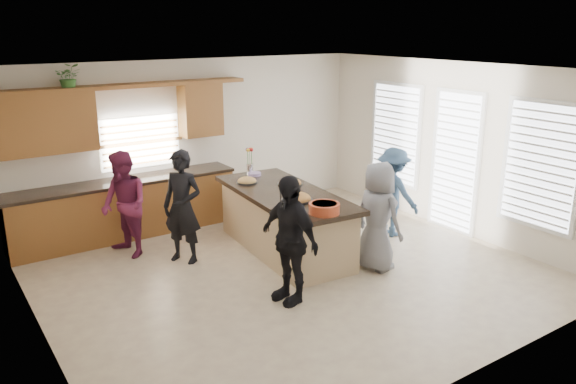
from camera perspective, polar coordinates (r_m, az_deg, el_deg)
floor at (r=8.01m, az=0.29°, el=-8.10°), size 6.50×6.50×0.00m
room_shell at (r=7.42m, az=0.31°, el=5.36°), size 6.52×6.02×2.81m
back_cabinetry at (r=9.44m, az=-16.68°, el=0.95°), size 4.08×0.66×2.46m
right_wall_glazing at (r=9.60m, az=16.86°, el=3.84°), size 0.06×4.00×2.25m
island at (r=8.55m, az=-0.32°, el=-3.17°), size 1.39×2.79×0.95m
platter_front at (r=7.97m, az=0.91°, el=-0.69°), size 0.45×0.45×0.18m
platter_mid at (r=8.75m, az=0.21°, el=0.91°), size 0.40×0.40×0.16m
platter_back at (r=8.88m, az=-4.19°, el=1.09°), size 0.33×0.33×0.14m
salad_bowl at (r=7.44m, az=3.71°, el=-1.60°), size 0.41×0.41×0.14m
clear_cup at (r=7.74m, az=4.27°, el=-1.14°), size 0.08×0.08×0.09m
plate_stack at (r=9.33m, az=-3.42°, el=1.84°), size 0.22×0.22×0.05m
flower_vase at (r=9.42m, az=-3.90°, el=3.33°), size 0.14×0.14×0.43m
potted_plant at (r=9.08m, az=-21.38°, el=10.80°), size 0.43×0.40×0.41m
woman_left_back at (r=8.22m, az=-10.68°, el=-1.51°), size 0.67×0.73×1.66m
woman_left_mid at (r=8.63m, az=-16.28°, el=-1.26°), size 0.75×0.88×1.60m
woman_left_front at (r=6.92m, az=0.12°, el=-4.83°), size 0.51×1.00×1.64m
woman_right_back at (r=9.30m, az=10.60°, el=-0.00°), size 0.67×1.02×1.47m
woman_right_front at (r=7.94m, az=9.10°, el=-2.46°), size 0.58×0.82×1.56m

